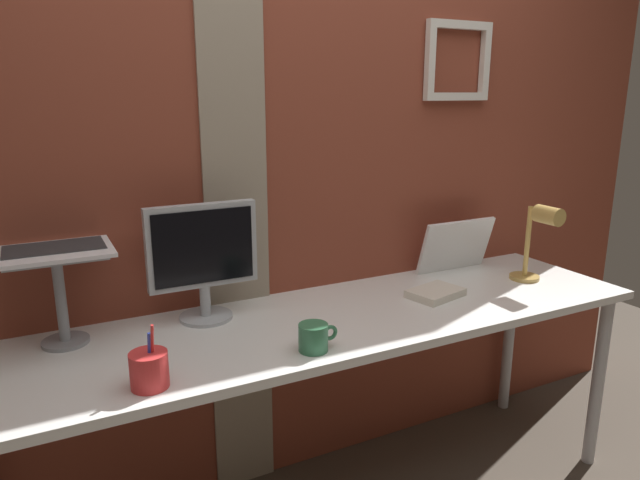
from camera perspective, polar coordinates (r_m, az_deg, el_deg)
The scene contains 10 objects.
brick_wall_back at distance 2.18m, azimuth -3.85°, elevation 6.87°, with size 3.72×0.15×2.47m.
desk at distance 2.02m, azimuth 1.31°, elevation -9.51°, with size 2.33×0.61×0.77m.
monitor at distance 1.94m, azimuth -11.56°, elevation -1.33°, with size 0.37×0.18×0.40m.
laptop_stand at distance 1.89m, azimuth -24.50°, elevation -4.02°, with size 0.28×0.22×0.29m.
laptop at distance 1.93m, azimuth -25.12°, elevation 1.09°, with size 0.32×0.33×0.24m.
whiteboard_panel at distance 2.52m, azimuth 13.34°, elevation -0.55°, with size 0.35×0.02×0.24m, color white.
desk_lamp at distance 2.44m, azimuth 20.93°, elevation 0.41°, with size 0.12×0.20×0.32m.
pen_cup at distance 1.60m, azimuth -16.60°, elevation -12.23°, with size 0.10×0.10×0.18m.
coffee_mug at distance 1.73m, azimuth -0.60°, elevation -9.64°, with size 0.13×0.09×0.08m.
paper_clutter_stack at distance 2.22m, azimuth 11.40°, elevation -5.18°, with size 0.20×0.14×0.03m, color silver.
Camera 1 is at (-0.86, -1.50, 1.52)m, focal length 32.22 mm.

